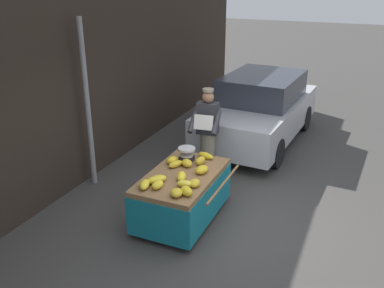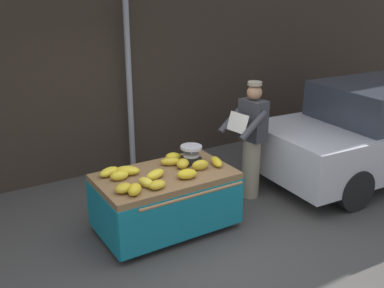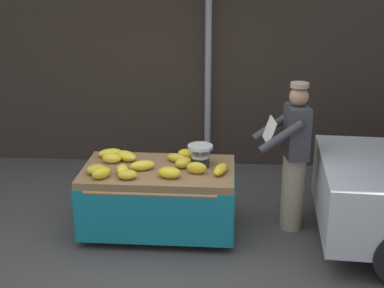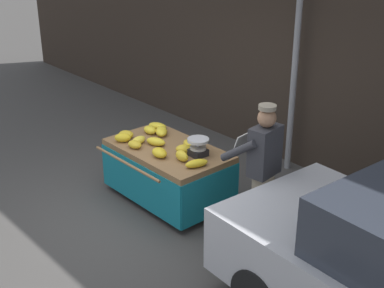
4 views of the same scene
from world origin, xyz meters
name	(u,v)px [view 2 (image 2 of 4)]	position (x,y,z in m)	size (l,w,h in m)	color
ground_plane	(203,253)	(0.00, 0.00, 0.00)	(60.00, 60.00, 0.00)	#423F3D
back_wall	(99,51)	(0.00, 3.03, 1.97)	(16.00, 0.24, 3.94)	#332821
street_pole	(129,84)	(0.35, 2.71, 1.48)	(0.09, 0.09, 2.96)	gray
banana_cart	(165,189)	(-0.10, 0.72, 0.55)	(1.70, 1.19, 0.77)	olive
weighing_scale	(191,154)	(0.36, 0.85, 0.89)	(0.28, 0.28, 0.23)	black
banana_bunch_0	(109,172)	(-0.70, 1.02, 0.82)	(0.14, 0.28, 0.10)	yellow
banana_bunch_1	(128,170)	(-0.50, 0.93, 0.82)	(0.16, 0.30, 0.11)	yellow
banana_bunch_2	(216,162)	(0.59, 0.61, 0.82)	(0.12, 0.30, 0.10)	gold
banana_bunch_3	(135,189)	(-0.66, 0.39, 0.83)	(0.14, 0.23, 0.12)	gold
banana_bunch_4	(124,188)	(-0.74, 0.50, 0.82)	(0.17, 0.21, 0.10)	gold
banana_bunch_5	(200,165)	(0.33, 0.59, 0.83)	(0.12, 0.22, 0.13)	gold
banana_bunch_6	(146,182)	(-0.46, 0.51, 0.82)	(0.12, 0.23, 0.10)	yellow
banana_bunch_7	(157,185)	(-0.38, 0.39, 0.82)	(0.15, 0.21, 0.10)	gold
banana_bunch_8	(156,174)	(-0.26, 0.65, 0.82)	(0.13, 0.27, 0.11)	yellow
banana_bunch_9	(183,164)	(0.18, 0.76, 0.83)	(0.16, 0.21, 0.12)	gold
banana_bunch_10	(187,174)	(0.06, 0.46, 0.83)	(0.17, 0.25, 0.12)	gold
banana_bunch_11	(171,162)	(0.09, 0.92, 0.82)	(0.12, 0.26, 0.10)	gold
banana_bunch_12	(173,157)	(0.19, 1.02, 0.83)	(0.15, 0.21, 0.12)	gold
banana_bunch_13	(119,175)	(-0.65, 0.84, 0.82)	(0.14, 0.22, 0.11)	yellow
vendor_person	(251,140)	(1.39, 0.90, 0.87)	(0.62, 0.57, 1.71)	gray
parked_car	(376,130)	(3.65, 0.52, 0.75)	(3.99, 1.92, 1.51)	#BCBCC1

